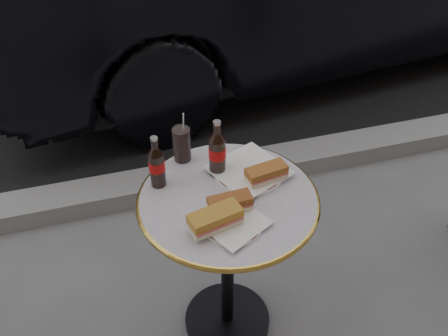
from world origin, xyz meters
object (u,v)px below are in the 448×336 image
object	(u,v)px
plate_right	(249,172)
cola_bottle_right	(217,148)
plate_left	(233,223)
cola_glass	(182,144)
cola_bottle_left	(156,161)
bistro_table	(228,267)

from	to	relation	value
plate_right	cola_bottle_right	world-z (taller)	cola_bottle_right
cola_bottle_right	plate_left	bearing A→B (deg)	-94.88
cola_bottle_right	cola_glass	xyz separation A→B (m)	(-0.10, 0.11, -0.04)
plate_right	cola_glass	size ratio (longest dim) A/B	1.84
plate_left	cola_bottle_right	xyz separation A→B (m)	(0.02, 0.26, 0.11)
cola_glass	cola_bottle_left	bearing A→B (deg)	-133.98
bistro_table	cola_glass	world-z (taller)	cola_glass
plate_right	cola_glass	bearing A→B (deg)	144.81
plate_left	cola_bottle_left	world-z (taller)	cola_bottle_left
plate_left	cola_bottle_left	distance (m)	0.33
cola_bottle_left	cola_bottle_right	world-z (taller)	cola_bottle_right
bistro_table	plate_left	xyz separation A→B (m)	(-0.02, -0.13, 0.37)
plate_right	cola_bottle_right	xyz separation A→B (m)	(-0.11, 0.04, 0.10)
plate_right	cola_glass	world-z (taller)	cola_glass
bistro_table	cola_glass	bearing A→B (deg)	112.68
plate_right	cola_bottle_left	world-z (taller)	cola_bottle_left
plate_left	cola_bottle_right	size ratio (longest dim) A/B	0.88
plate_left	cola_bottle_left	size ratio (longest dim) A/B	0.96
cola_bottle_left	cola_glass	size ratio (longest dim) A/B	1.49
plate_left	cola_bottle_right	world-z (taller)	cola_bottle_right
plate_right	cola_glass	xyz separation A→B (m)	(-0.21, 0.15, 0.06)
plate_right	cola_bottle_right	size ratio (longest dim) A/B	1.12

